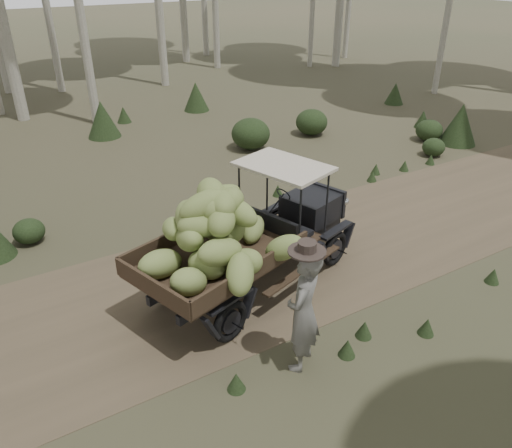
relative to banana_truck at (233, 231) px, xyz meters
The scene contains 5 objects.
ground 3.04m from the banana_truck, 11.27° to the left, with size 120.00×120.00×0.00m, color #473D2B.
dirt_track 3.04m from the banana_truck, 11.27° to the left, with size 70.00×4.00×0.01m, color brown.
banana_truck is the anchor object (origin of this frame).
farmer 2.00m from the banana_truck, 88.39° to the right, with size 0.85×0.80×2.11m.
undergrowth 2.66m from the banana_truck, 18.94° to the left, with size 22.58×22.30×1.30m.
Camera 1 is at (-6.07, -6.95, 5.41)m, focal length 35.00 mm.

